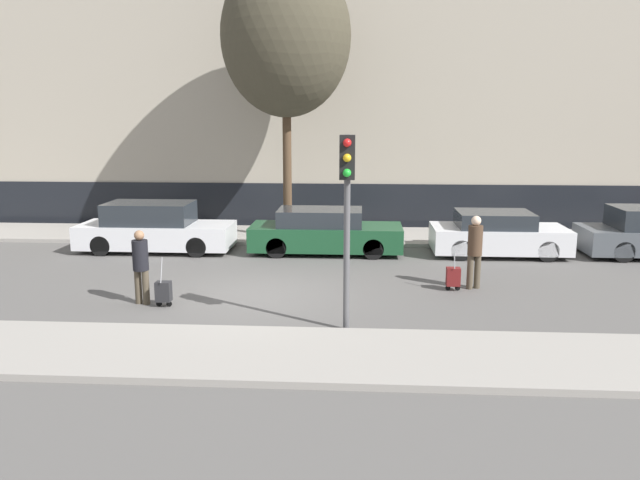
{
  "coord_description": "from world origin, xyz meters",
  "views": [
    {
      "loc": [
        2.41,
        -13.74,
        4.06
      ],
      "look_at": [
        1.4,
        1.8,
        0.95
      ],
      "focal_mm": 35.0,
      "sensor_mm": 36.0,
      "label": 1
    }
  ],
  "objects_px": {
    "parked_car_1": "(325,232)",
    "trolley_left": "(163,292)",
    "pedestrian_right": "(475,247)",
    "parked_car_2": "(498,234)",
    "trolley_right": "(453,277)",
    "pedestrian_left": "(141,263)",
    "bare_tree_near_crossing": "(286,37)",
    "parked_car_0": "(155,229)",
    "traffic_light": "(347,194)"
  },
  "relations": [
    {
      "from": "parked_car_1",
      "to": "trolley_left",
      "type": "bearing_deg",
      "value": -119.48
    },
    {
      "from": "pedestrian_right",
      "to": "parked_car_2",
      "type": "bearing_deg",
      "value": 48.25
    },
    {
      "from": "trolley_left",
      "to": "trolley_right",
      "type": "distance_m",
      "value": 6.65
    },
    {
      "from": "pedestrian_left",
      "to": "bare_tree_near_crossing",
      "type": "distance_m",
      "value": 9.36
    },
    {
      "from": "parked_car_0",
      "to": "pedestrian_right",
      "type": "bearing_deg",
      "value": -22.3
    },
    {
      "from": "pedestrian_right",
      "to": "trolley_right",
      "type": "xyz_separation_m",
      "value": [
        -0.51,
        -0.21,
        -0.67
      ]
    },
    {
      "from": "bare_tree_near_crossing",
      "to": "trolley_left",
      "type": "bearing_deg",
      "value": -104.22
    },
    {
      "from": "pedestrian_left",
      "to": "trolley_right",
      "type": "relative_size",
      "value": 1.5
    },
    {
      "from": "trolley_right",
      "to": "bare_tree_near_crossing",
      "type": "xyz_separation_m",
      "value": [
        -4.58,
        5.65,
        6.12
      ]
    },
    {
      "from": "parked_car_1",
      "to": "trolley_left",
      "type": "relative_size",
      "value": 4.13
    },
    {
      "from": "pedestrian_left",
      "to": "bare_tree_near_crossing",
      "type": "height_order",
      "value": "bare_tree_near_crossing"
    },
    {
      "from": "parked_car_2",
      "to": "bare_tree_near_crossing",
      "type": "distance_m",
      "value": 8.84
    },
    {
      "from": "pedestrian_left",
      "to": "pedestrian_right",
      "type": "bearing_deg",
      "value": -150.04
    },
    {
      "from": "parked_car_2",
      "to": "trolley_right",
      "type": "distance_m",
      "value": 4.41
    },
    {
      "from": "parked_car_1",
      "to": "pedestrian_left",
      "type": "bearing_deg",
      "value": -124.17
    },
    {
      "from": "parked_car_1",
      "to": "pedestrian_right",
      "type": "bearing_deg",
      "value": -44.54
    },
    {
      "from": "trolley_right",
      "to": "traffic_light",
      "type": "relative_size",
      "value": 0.29
    },
    {
      "from": "parked_car_2",
      "to": "pedestrian_left",
      "type": "distance_m",
      "value": 10.4
    },
    {
      "from": "trolley_left",
      "to": "bare_tree_near_crossing",
      "type": "distance_m",
      "value": 9.73
    },
    {
      "from": "pedestrian_right",
      "to": "traffic_light",
      "type": "distance_m",
      "value": 4.69
    },
    {
      "from": "parked_car_0",
      "to": "traffic_light",
      "type": "xyz_separation_m",
      "value": [
        5.99,
        -6.91,
        1.97
      ]
    },
    {
      "from": "pedestrian_left",
      "to": "parked_car_1",
      "type": "bearing_deg",
      "value": -107.24
    },
    {
      "from": "parked_car_1",
      "to": "traffic_light",
      "type": "height_order",
      "value": "traffic_light"
    },
    {
      "from": "pedestrian_left",
      "to": "pedestrian_right",
      "type": "height_order",
      "value": "pedestrian_right"
    },
    {
      "from": "parked_car_2",
      "to": "traffic_light",
      "type": "xyz_separation_m",
      "value": [
        -4.31,
        -7.01,
        2.04
      ]
    },
    {
      "from": "pedestrian_right",
      "to": "bare_tree_near_crossing",
      "type": "relative_size",
      "value": 0.2
    },
    {
      "from": "traffic_light",
      "to": "pedestrian_right",
      "type": "bearing_deg",
      "value": 47.43
    },
    {
      "from": "pedestrian_left",
      "to": "bare_tree_near_crossing",
      "type": "xyz_separation_m",
      "value": [
        2.38,
        7.17,
        5.53
      ]
    },
    {
      "from": "pedestrian_right",
      "to": "bare_tree_near_crossing",
      "type": "height_order",
      "value": "bare_tree_near_crossing"
    },
    {
      "from": "trolley_right",
      "to": "traffic_light",
      "type": "xyz_separation_m",
      "value": [
        -2.46,
        -3.02,
        2.32
      ]
    },
    {
      "from": "trolley_left",
      "to": "bare_tree_near_crossing",
      "type": "height_order",
      "value": "bare_tree_near_crossing"
    },
    {
      "from": "parked_car_1",
      "to": "parked_car_2",
      "type": "distance_m",
      "value": 5.12
    },
    {
      "from": "trolley_left",
      "to": "parked_car_1",
      "type": "bearing_deg",
      "value": 60.52
    },
    {
      "from": "trolley_left",
      "to": "traffic_light",
      "type": "distance_m",
      "value": 4.79
    },
    {
      "from": "bare_tree_near_crossing",
      "to": "parked_car_2",
      "type": "bearing_deg",
      "value": -14.45
    },
    {
      "from": "parked_car_1",
      "to": "traffic_light",
      "type": "xyz_separation_m",
      "value": [
        0.81,
        -6.94,
        2.03
      ]
    },
    {
      "from": "traffic_light",
      "to": "parked_car_1",
      "type": "bearing_deg",
      "value": 96.63
    },
    {
      "from": "parked_car_0",
      "to": "pedestrian_left",
      "type": "height_order",
      "value": "pedestrian_left"
    },
    {
      "from": "bare_tree_near_crossing",
      "to": "parked_car_0",
      "type": "bearing_deg",
      "value": -155.54
    },
    {
      "from": "pedestrian_left",
      "to": "parked_car_0",
      "type": "bearing_deg",
      "value": -57.62
    },
    {
      "from": "bare_tree_near_crossing",
      "to": "traffic_light",
      "type": "bearing_deg",
      "value": -76.28
    },
    {
      "from": "parked_car_1",
      "to": "trolley_left",
      "type": "distance_m",
      "value": 6.44
    },
    {
      "from": "trolley_left",
      "to": "trolley_right",
      "type": "bearing_deg",
      "value": 14.65
    },
    {
      "from": "pedestrian_right",
      "to": "trolley_right",
      "type": "relative_size",
      "value": 1.61
    },
    {
      "from": "parked_car_1",
      "to": "pedestrian_right",
      "type": "distance_m",
      "value": 5.31
    },
    {
      "from": "parked_car_2",
      "to": "pedestrian_left",
      "type": "bearing_deg",
      "value": -147.99
    },
    {
      "from": "trolley_left",
      "to": "traffic_light",
      "type": "relative_size",
      "value": 0.29
    },
    {
      "from": "parked_car_0",
      "to": "trolley_left",
      "type": "xyz_separation_m",
      "value": [
        2.02,
        -5.57,
        -0.35
      ]
    },
    {
      "from": "pedestrian_left",
      "to": "traffic_light",
      "type": "bearing_deg",
      "value": 178.48
    },
    {
      "from": "pedestrian_left",
      "to": "trolley_left",
      "type": "bearing_deg",
      "value": 179.93
    }
  ]
}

